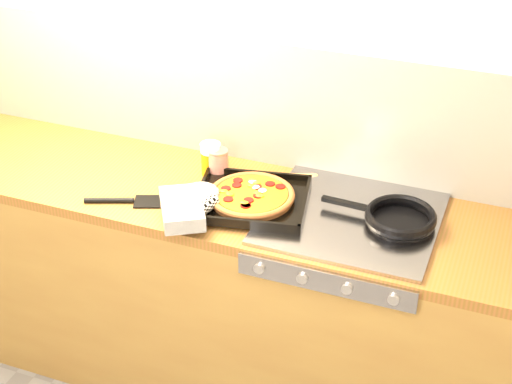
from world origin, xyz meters
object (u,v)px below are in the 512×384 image
at_px(pizza_on_tray, 233,199).
at_px(juice_glass, 211,159).
at_px(tomato_can, 218,163).
at_px(frying_pan, 399,218).

height_order(pizza_on_tray, juice_glass, juice_glass).
relative_size(pizza_on_tray, tomato_can, 4.77).
distance_m(frying_pan, tomato_can, 0.73).
bearing_deg(juice_glass, frying_pan, -7.97).
distance_m(pizza_on_tray, juice_glass, 0.27).
xyz_separation_m(pizza_on_tray, juice_glass, (-0.17, 0.20, 0.02)).
bearing_deg(juice_glass, tomato_can, -10.36).
xyz_separation_m(pizza_on_tray, tomato_can, (-0.14, 0.20, 0.01)).
relative_size(pizza_on_tray, juice_glass, 4.14).
distance_m(pizza_on_tray, frying_pan, 0.59).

